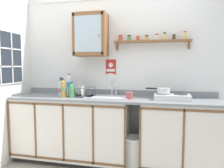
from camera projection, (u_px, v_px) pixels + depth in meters
The scene contains 20 objects.
back_wall at pixel (117, 76), 3.16m from camera, with size 3.47×0.07×2.43m.
lower_cabinet_run at pixel (72, 129), 3.05m from camera, with size 1.67×0.59×0.91m.
lower_cabinet_run_right at pixel (181, 137), 2.73m from camera, with size 1.03×0.59×0.91m.
countertop at pixel (112, 99), 2.88m from camera, with size 2.83×0.61×0.03m, color gray.
backsplash at pixel (116, 92), 3.15m from camera, with size 2.83×0.02×0.08m, color gray.
sink at pixel (108, 98), 2.94m from camera, with size 0.58×0.43×0.46m.
hot_plate_stove at pixel (172, 97), 2.72m from camera, with size 0.46×0.28×0.07m.
saucepan at pixel (163, 90), 2.76m from camera, with size 0.32×0.18×0.08m.
bottle_opaque_white_0 at pixel (69, 85), 3.04m from camera, with size 0.06×0.06×0.32m.
bottle_detergent_teal_1 at pixel (61, 87), 3.13m from camera, with size 0.08×0.08×0.27m.
bottle_water_clear_2 at pixel (61, 88), 3.03m from camera, with size 0.07×0.07×0.25m.
bottle_soda_green_3 at pixel (72, 90), 2.92m from camera, with size 0.07×0.07×0.22m.
bottle_juice_amber_4 at pixel (63, 89), 2.91m from camera, with size 0.07×0.07×0.27m.
dish_rack at pixel (81, 94), 3.01m from camera, with size 0.34×0.26×0.17m.
mug at pixel (129, 95), 2.78m from camera, with size 0.09×0.12×0.09m.
wall_cabinet at pixel (91, 35), 3.03m from camera, with size 0.47×0.30×0.61m.
spice_shelf at pixel (151, 40), 2.92m from camera, with size 1.06×0.14×0.23m.
warning_sign at pixel (111, 67), 3.14m from camera, with size 0.15×0.01×0.22m.
window at pixel (5, 57), 2.87m from camera, with size 0.03×0.70×0.75m.
trash_bin at pixel (134, 153), 2.76m from camera, with size 0.28×0.28×0.45m.
Camera 1 is at (0.62, -2.37, 1.38)m, focal length 33.69 mm.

